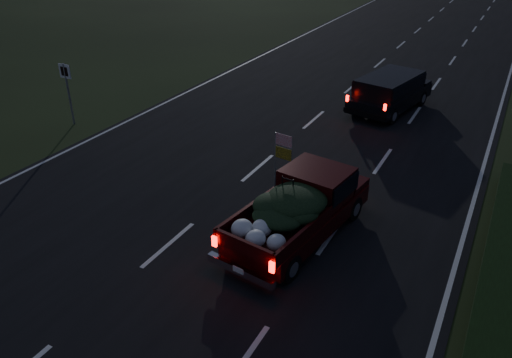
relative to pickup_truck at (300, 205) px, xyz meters
The scene contains 6 objects.
ground 3.59m from the pickup_truck, 144.27° to the right, with size 120.00×120.00×0.00m, color black.
road_asphalt 3.58m from the pickup_truck, 144.27° to the right, with size 14.00×120.00×0.02m, color black.
hedge_row 5.12m from the pickup_truck, 11.08° to the left, with size 1.00×10.00×0.60m, color black.
route_sign 11.72m from the pickup_truck, 165.25° to the left, with size 0.55×0.08×2.50m.
pickup_truck is the anchor object (origin of this frame).
lead_suv 10.54m from the pickup_truck, 92.22° to the left, with size 2.74×4.77×1.29m.
Camera 1 is at (7.01, -8.32, 7.68)m, focal length 35.00 mm.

